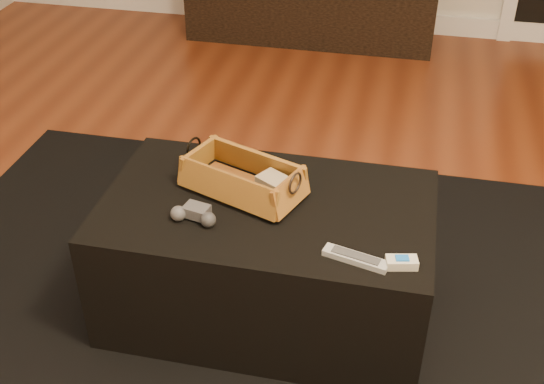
% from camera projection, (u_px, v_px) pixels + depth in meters
% --- Properties ---
extents(floor, '(5.00, 5.50, 0.01)m').
position_uv_depth(floor, '(281.00, 331.00, 2.21)').
color(floor, brown).
rests_on(floor, ground).
extents(baseboard, '(5.00, 0.04, 0.12)m').
position_uv_depth(baseboard, '(367.00, 19.00, 4.37)').
color(baseboard, white).
rests_on(baseboard, floor).
extents(area_rug, '(2.60, 2.00, 0.01)m').
position_uv_depth(area_rug, '(264.00, 318.00, 2.25)').
color(area_rug, black).
rests_on(area_rug, floor).
extents(ottoman, '(1.00, 0.60, 0.42)m').
position_uv_depth(ottoman, '(267.00, 258.00, 2.16)').
color(ottoman, black).
rests_on(ottoman, area_rug).
extents(tv_remote, '(0.20, 0.09, 0.02)m').
position_uv_depth(tv_remote, '(235.00, 185.00, 2.09)').
color(tv_remote, black).
rests_on(tv_remote, wicker_basket).
extents(cloth_bundle, '(0.12, 0.11, 0.06)m').
position_uv_depth(cloth_bundle, '(275.00, 186.00, 2.05)').
color(cloth_bundle, tan).
rests_on(cloth_bundle, wicker_basket).
extents(wicker_basket, '(0.42, 0.31, 0.13)m').
position_uv_depth(wicker_basket, '(243.00, 179.00, 2.08)').
color(wicker_basket, brown).
rests_on(wicker_basket, ottoman).
extents(game_controller, '(0.14, 0.09, 0.05)m').
position_uv_depth(game_controller, '(194.00, 214.00, 1.96)').
color(game_controller, '#403F43').
rests_on(game_controller, ottoman).
extents(silver_remote, '(0.19, 0.08, 0.02)m').
position_uv_depth(silver_remote, '(356.00, 258.00, 1.82)').
color(silver_remote, '#BABEC2').
rests_on(silver_remote, ottoman).
extents(cream_gadget, '(0.09, 0.06, 0.03)m').
position_uv_depth(cream_gadget, '(402.00, 262.00, 1.80)').
color(cream_gadget, beige).
rests_on(cream_gadget, ottoman).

